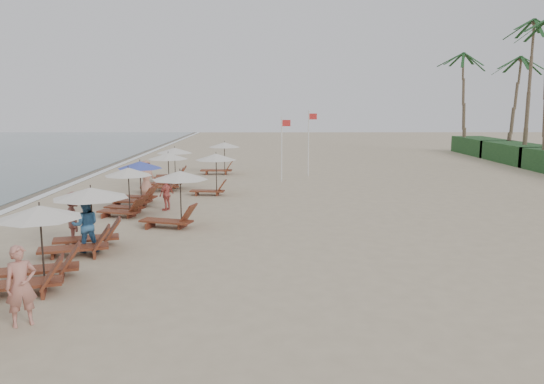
{
  "coord_description": "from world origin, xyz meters",
  "views": [
    {
      "loc": [
        0.75,
        -14.49,
        4.8
      ],
      "look_at": [
        1.0,
        6.68,
        1.3
      ],
      "focal_mm": 34.74,
      "sensor_mm": 36.0,
      "label": 1
    }
  ],
  "objects_px": {
    "lounger_station_4": "(135,184)",
    "inland_station_0": "(174,194)",
    "lounger_station_5": "(164,172)",
    "lounger_station_1": "(31,251)",
    "beachgoer_near": "(21,286)",
    "beachgoer_far_b": "(146,177)",
    "lounger_station_2": "(84,220)",
    "beachgoer_far_a": "(167,194)",
    "lounger_station_6": "(172,163)",
    "beachgoer_mid_a": "(86,225)",
    "inland_station_1": "(213,168)",
    "beachgoer_mid_b": "(74,219)",
    "flag_pole_near": "(282,146)",
    "lounger_station_3": "(124,191)",
    "inland_station_2": "(220,156)"
  },
  "relations": [
    {
      "from": "lounger_station_4",
      "to": "inland_station_0",
      "type": "distance_m",
      "value": 5.55
    },
    {
      "from": "lounger_station_5",
      "to": "lounger_station_1",
      "type": "bearing_deg",
      "value": -91.33
    },
    {
      "from": "beachgoer_near",
      "to": "beachgoer_far_b",
      "type": "height_order",
      "value": "beachgoer_far_b"
    },
    {
      "from": "beachgoer_far_b",
      "to": "lounger_station_5",
      "type": "bearing_deg",
      "value": 28.81
    },
    {
      "from": "lounger_station_2",
      "to": "lounger_station_5",
      "type": "bearing_deg",
      "value": 89.32
    },
    {
      "from": "inland_station_0",
      "to": "beachgoer_far_a",
      "type": "bearing_deg",
      "value": 105.33
    },
    {
      "from": "lounger_station_6",
      "to": "beachgoer_mid_a",
      "type": "relative_size",
      "value": 1.45
    },
    {
      "from": "inland_station_1",
      "to": "beachgoer_mid_b",
      "type": "bearing_deg",
      "value": -109.93
    },
    {
      "from": "beachgoer_far_b",
      "to": "flag_pole_near",
      "type": "bearing_deg",
      "value": -6.28
    },
    {
      "from": "beachgoer_near",
      "to": "beachgoer_far_b",
      "type": "relative_size",
      "value": 0.97
    },
    {
      "from": "lounger_station_3",
      "to": "lounger_station_4",
      "type": "xyz_separation_m",
      "value": [
        -0.14,
        2.52,
        -0.07
      ]
    },
    {
      "from": "lounger_station_4",
      "to": "inland_station_2",
      "type": "xyz_separation_m",
      "value": [
        3.18,
        11.46,
        0.27
      ]
    },
    {
      "from": "lounger_station_2",
      "to": "beachgoer_mid_b",
      "type": "distance_m",
      "value": 1.06
    },
    {
      "from": "inland_station_0",
      "to": "lounger_station_6",
      "type": "bearing_deg",
      "value": 100.33
    },
    {
      "from": "lounger_station_3",
      "to": "flag_pole_near",
      "type": "distance_m",
      "value": 12.65
    },
    {
      "from": "beachgoer_far_a",
      "to": "lounger_station_2",
      "type": "bearing_deg",
      "value": 20.82
    },
    {
      "from": "lounger_station_1",
      "to": "lounger_station_6",
      "type": "xyz_separation_m",
      "value": [
        0.15,
        20.28,
        0.12
      ]
    },
    {
      "from": "lounger_station_5",
      "to": "inland_station_0",
      "type": "bearing_deg",
      "value": -76.84
    },
    {
      "from": "inland_station_1",
      "to": "beachgoer_far_a",
      "type": "bearing_deg",
      "value": -111.85
    },
    {
      "from": "lounger_station_1",
      "to": "inland_station_0",
      "type": "relative_size",
      "value": 0.98
    },
    {
      "from": "inland_station_0",
      "to": "beachgoer_far_a",
      "type": "height_order",
      "value": "inland_station_0"
    },
    {
      "from": "lounger_station_1",
      "to": "lounger_station_2",
      "type": "distance_m",
      "value": 3.46
    },
    {
      "from": "lounger_station_2",
      "to": "beachgoer_far_a",
      "type": "bearing_deg",
      "value": 78.44
    },
    {
      "from": "lounger_station_3",
      "to": "lounger_station_2",
      "type": "bearing_deg",
      "value": -87.65
    },
    {
      "from": "lounger_station_4",
      "to": "beachgoer_near",
      "type": "relative_size",
      "value": 1.47
    },
    {
      "from": "lounger_station_2",
      "to": "beachgoer_far_a",
      "type": "height_order",
      "value": "lounger_station_2"
    },
    {
      "from": "lounger_station_2",
      "to": "lounger_station_6",
      "type": "xyz_separation_m",
      "value": [
        -0.08,
        16.82,
        0.05
      ]
    },
    {
      "from": "lounger_station_5",
      "to": "beachgoer_near",
      "type": "xyz_separation_m",
      "value": [
        0.48,
        -18.83,
        -0.1
      ]
    },
    {
      "from": "lounger_station_6",
      "to": "lounger_station_2",
      "type": "bearing_deg",
      "value": -89.73
    },
    {
      "from": "beachgoer_far_a",
      "to": "lounger_station_1",
      "type": "bearing_deg",
      "value": 23.38
    },
    {
      "from": "lounger_station_2",
      "to": "flag_pole_near",
      "type": "relative_size",
      "value": 0.71
    },
    {
      "from": "beachgoer_far_a",
      "to": "inland_station_1",
      "type": "bearing_deg",
      "value": -169.48
    },
    {
      "from": "lounger_station_6",
      "to": "beachgoer_far_a",
      "type": "bearing_deg",
      "value": -81.39
    },
    {
      "from": "beachgoer_far_b",
      "to": "lounger_station_4",
      "type": "bearing_deg",
      "value": -127.14
    },
    {
      "from": "lounger_station_3",
      "to": "inland_station_1",
      "type": "distance_m",
      "value": 6.28
    },
    {
      "from": "beachgoer_mid_b",
      "to": "flag_pole_near",
      "type": "distance_m",
      "value": 17.2
    },
    {
      "from": "beachgoer_far_b",
      "to": "beachgoer_far_a",
      "type": "bearing_deg",
      "value": -105.75
    },
    {
      "from": "lounger_station_1",
      "to": "inland_station_2",
      "type": "height_order",
      "value": "same"
    },
    {
      "from": "lounger_station_5",
      "to": "beachgoer_far_b",
      "type": "distance_m",
      "value": 1.71
    },
    {
      "from": "lounger_station_1",
      "to": "beachgoer_far_a",
      "type": "height_order",
      "value": "lounger_station_1"
    },
    {
      "from": "beachgoer_mid_a",
      "to": "lounger_station_2",
      "type": "bearing_deg",
      "value": -20.27
    },
    {
      "from": "lounger_station_6",
      "to": "inland_station_2",
      "type": "xyz_separation_m",
      "value": [
        2.87,
        3.08,
        0.15
      ]
    },
    {
      "from": "beachgoer_near",
      "to": "flag_pole_near",
      "type": "bearing_deg",
      "value": 39.77
    },
    {
      "from": "lounger_station_4",
      "to": "beachgoer_mid_b",
      "type": "distance_m",
      "value": 7.6
    },
    {
      "from": "lounger_station_3",
      "to": "beachgoer_near",
      "type": "height_order",
      "value": "lounger_station_3"
    },
    {
      "from": "beachgoer_mid_a",
      "to": "flag_pole_near",
      "type": "height_order",
      "value": "flag_pole_near"
    },
    {
      "from": "beachgoer_mid_b",
      "to": "beachgoer_far_a",
      "type": "distance_m",
      "value": 6.42
    },
    {
      "from": "beachgoer_mid_b",
      "to": "beachgoer_far_a",
      "type": "relative_size",
      "value": 1.25
    },
    {
      "from": "lounger_station_4",
      "to": "lounger_station_5",
      "type": "relative_size",
      "value": 0.96
    },
    {
      "from": "lounger_station_6",
      "to": "beachgoer_mid_a",
      "type": "distance_m",
      "value": 16.83
    }
  ]
}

